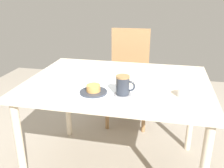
% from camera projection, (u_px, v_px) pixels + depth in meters
% --- Properties ---
extents(dining_table, '(1.19, 0.88, 0.73)m').
position_uv_depth(dining_table, '(118.00, 90.00, 1.69)').
color(dining_table, beige).
rests_on(dining_table, ground_plane).
extents(wooden_chair, '(0.44, 0.44, 0.93)m').
position_uv_depth(wooden_chair, '(129.00, 73.00, 2.51)').
color(wooden_chair, '#997047').
rests_on(wooden_chair, ground_plane).
extents(placemat, '(0.43, 0.32, 0.00)m').
position_uv_depth(placemat, '(111.00, 94.00, 1.44)').
color(placemat, white).
rests_on(placemat, dining_table).
extents(pastry_plate, '(0.16, 0.16, 0.01)m').
position_uv_depth(pastry_plate, '(94.00, 92.00, 1.45)').
color(pastry_plate, '#333842').
rests_on(pastry_plate, placemat).
extents(pastry, '(0.08, 0.08, 0.04)m').
position_uv_depth(pastry, '(93.00, 88.00, 1.44)').
color(pastry, tan).
rests_on(pastry, pastry_plate).
extents(coffee_coaster, '(0.10, 0.10, 0.00)m').
position_uv_depth(coffee_coaster, '(123.00, 94.00, 1.42)').
color(coffee_coaster, '#99999E').
rests_on(coffee_coaster, placemat).
extents(coffee_mug, '(0.11, 0.08, 0.11)m').
position_uv_depth(coffee_mug, '(123.00, 85.00, 1.40)').
color(coffee_mug, '#2D333D').
rests_on(coffee_mug, coffee_coaster).
extents(paper_napkin, '(0.17, 0.17, 0.00)m').
position_uv_depth(paper_napkin, '(44.00, 91.00, 1.49)').
color(paper_napkin, silver).
rests_on(paper_napkin, dining_table).
extents(sugar_bowl, '(0.07, 0.07, 0.05)m').
position_uv_depth(sugar_bowl, '(184.00, 92.00, 1.40)').
color(sugar_bowl, white).
rests_on(sugar_bowl, dining_table).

